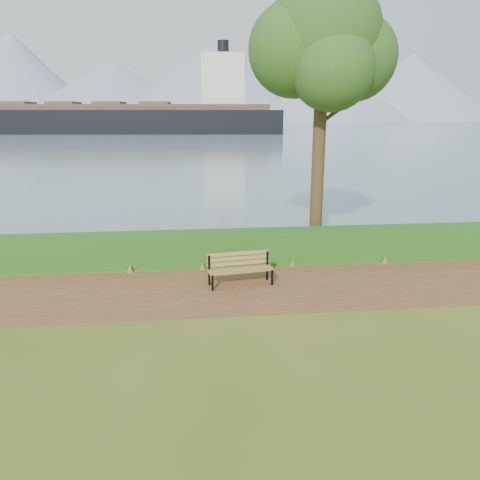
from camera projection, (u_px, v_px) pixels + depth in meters
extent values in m
plane|color=#405618|center=(249.00, 293.00, 11.94)|extent=(140.00, 140.00, 0.00)
cube|color=#51321C|center=(247.00, 289.00, 12.22)|extent=(40.00, 3.40, 0.01)
cube|color=#184B15|center=(238.00, 247.00, 14.30)|extent=(32.00, 0.85, 1.00)
cube|color=slate|center=(189.00, 124.00, 261.60)|extent=(700.00, 510.00, 0.00)
cone|color=#7B8CA5|center=(14.00, 77.00, 381.54)|extent=(140.00, 140.00, 70.00)
cone|color=#7B8CA5|center=(112.00, 91.00, 378.59)|extent=(160.00, 160.00, 48.00)
cone|color=#7B8CA5|center=(210.00, 83.00, 395.01)|extent=(190.00, 190.00, 62.00)
cone|color=#7B8CA5|center=(315.00, 91.00, 401.45)|extent=(170.00, 170.00, 50.00)
cone|color=#7B8CA5|center=(410.00, 87.00, 419.72)|extent=(150.00, 150.00, 58.00)
cone|color=#7B8CA5|center=(176.00, 101.00, 419.26)|extent=(120.00, 120.00, 35.00)
cone|color=#7B8CA5|center=(350.00, 98.00, 431.05)|extent=(130.00, 130.00, 40.00)
cube|color=black|center=(212.00, 283.00, 12.06)|extent=(0.06, 0.06, 0.43)
cube|color=black|center=(209.00, 271.00, 12.41)|extent=(0.06, 0.06, 0.83)
cube|color=black|center=(211.00, 273.00, 12.21)|extent=(0.12, 0.50, 0.05)
cube|color=black|center=(272.00, 278.00, 12.46)|extent=(0.06, 0.06, 0.43)
cube|color=black|center=(267.00, 266.00, 12.81)|extent=(0.06, 0.06, 0.83)
cube|color=black|center=(270.00, 268.00, 12.61)|extent=(0.12, 0.50, 0.05)
cube|color=olive|center=(242.00, 272.00, 12.23)|extent=(1.73, 0.34, 0.03)
cube|color=olive|center=(241.00, 271.00, 12.35)|extent=(1.73, 0.34, 0.03)
cube|color=olive|center=(240.00, 269.00, 12.46)|extent=(1.73, 0.34, 0.03)
cube|color=olive|center=(239.00, 268.00, 12.58)|extent=(1.73, 0.34, 0.03)
cube|color=olive|center=(238.00, 263.00, 12.60)|extent=(1.73, 0.30, 0.10)
cube|color=olive|center=(238.00, 258.00, 12.57)|extent=(1.73, 0.30, 0.10)
cube|color=olive|center=(238.00, 253.00, 12.53)|extent=(1.73, 0.30, 0.10)
cylinder|color=#312114|center=(319.00, 140.00, 14.74)|extent=(0.41, 0.41, 7.33)
sphere|color=#1C4617|center=(324.00, 35.00, 13.95)|extent=(3.46, 3.46, 3.46)
sphere|color=#1C4617|center=(353.00, 58.00, 14.23)|extent=(2.65, 2.65, 2.65)
sphere|color=#1C4617|center=(295.00, 50.00, 14.01)|extent=(2.85, 2.85, 2.85)
sphere|color=#1C4617|center=(332.00, 69.00, 13.48)|extent=(2.44, 2.44, 2.44)
sphere|color=#1C4617|center=(311.00, 21.00, 14.47)|extent=(2.24, 2.24, 2.24)
cylinder|color=#312114|center=(335.00, 113.00, 14.58)|extent=(1.07, 0.12, 0.80)
cylinder|color=#312114|center=(307.00, 96.00, 14.45)|extent=(0.83, 0.38, 0.73)
cube|color=black|center=(122.00, 127.00, 116.79)|extent=(80.26, 20.09, 7.94)
cube|color=#4E392E|center=(121.00, 107.00, 115.59)|extent=(73.81, 18.23, 1.36)
cube|color=silver|center=(223.00, 81.00, 114.38)|extent=(11.07, 10.30, 12.48)
cylinder|color=black|center=(223.00, 49.00, 112.49)|extent=(2.72, 2.72, 3.97)
cube|color=brown|center=(17.00, 104.00, 114.99)|extent=(7.50, 8.11, 0.91)
cube|color=brown|center=(64.00, 104.00, 115.15)|extent=(7.50, 8.11, 0.91)
cube|color=brown|center=(110.00, 104.00, 115.32)|extent=(7.50, 8.11, 0.91)
cube|color=brown|center=(156.00, 104.00, 115.48)|extent=(7.50, 8.11, 0.91)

